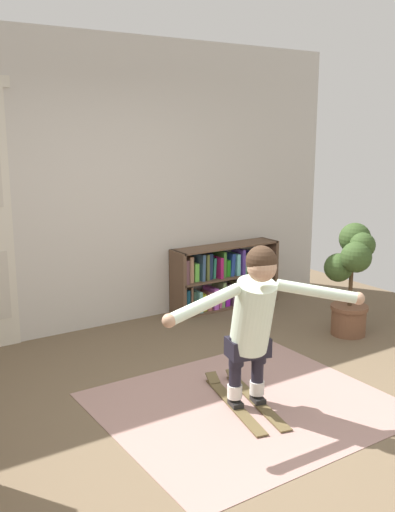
{
  "coord_description": "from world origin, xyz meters",
  "views": [
    {
      "loc": [
        -2.28,
        -2.74,
        2.0
      ],
      "look_at": [
        0.1,
        0.84,
        1.05
      ],
      "focal_mm": 40.55,
      "sensor_mm": 36.0,
      "label": 1
    }
  ],
  "objects_px": {
    "bookshelf": "(224,279)",
    "potted_plant": "(352,270)",
    "person_skier": "(254,314)",
    "skis_pair": "(244,400)"
  },
  "relations": [
    {
      "from": "potted_plant",
      "to": "skis_pair",
      "type": "distance_m",
      "value": 1.99
    },
    {
      "from": "bookshelf",
      "to": "potted_plant",
      "type": "relative_size",
      "value": 1.2
    },
    {
      "from": "potted_plant",
      "to": "person_skier",
      "type": "xyz_separation_m",
      "value": [
        -1.82,
        -0.73,
        0.08
      ]
    },
    {
      "from": "person_skier",
      "to": "bookshelf",
      "type": "bearing_deg",
      "value": 58.42
    },
    {
      "from": "bookshelf",
      "to": "person_skier",
      "type": "xyz_separation_m",
      "value": [
        -1.33,
        -2.16,
        0.41
      ]
    },
    {
      "from": "potted_plant",
      "to": "person_skier",
      "type": "height_order",
      "value": "person_skier"
    },
    {
      "from": "bookshelf",
      "to": "person_skier",
      "type": "relative_size",
      "value": 0.91
    },
    {
      "from": "bookshelf",
      "to": "potted_plant",
      "type": "xyz_separation_m",
      "value": [
        0.49,
        -1.42,
        0.33
      ]
    },
    {
      "from": "skis_pair",
      "to": "person_skier",
      "type": "bearing_deg",
      "value": -103.38
    },
    {
      "from": "bookshelf",
      "to": "skis_pair",
      "type": "bearing_deg",
      "value": -122.64
    }
  ]
}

